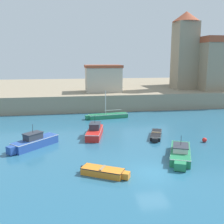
{
  "coord_description": "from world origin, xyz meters",
  "views": [
    {
      "loc": [
        -6.56,
        -19.02,
        9.07
      ],
      "look_at": [
        -0.85,
        15.3,
        2.0
      ],
      "focal_mm": 42.0,
      "sensor_mm": 36.0,
      "label": 1
    }
  ],
  "objects": [
    {
      "name": "mooring_buoy",
      "position": [
        8.13,
        6.71,
        0.26
      ],
      "size": [
        0.52,
        0.52,
        0.52
      ],
      "primitive_type": "sphere",
      "color": "red",
      "rests_on": "ground"
    },
    {
      "name": "sailboat_green_4",
      "position": [
        -0.71,
        20.33,
        0.38
      ],
      "size": [
        6.75,
        2.21,
        4.35
      ],
      "color": "#237A4C",
      "rests_on": "ground"
    },
    {
      "name": "motorboat_blue_2",
      "position": [
        -10.29,
        8.01,
        0.6
      ],
      "size": [
        4.87,
        4.81,
        2.52
      ],
      "color": "#284C9E",
      "rests_on": "ground"
    },
    {
      "name": "church",
      "position": [
        22.89,
        34.52,
        8.63
      ],
      "size": [
        14.62,
        16.24,
        15.41
      ],
      "color": "gray",
      "rests_on": "quay_seawall"
    },
    {
      "name": "harbor_shed_mid_row",
      "position": [
        0.0,
        30.71,
        5.46
      ],
      "size": [
        6.84,
        5.35,
        5.02
      ],
      "color": "#BCB29E",
      "rests_on": "quay_seawall"
    },
    {
      "name": "dinghy_orange_1",
      "position": [
        -4.01,
        0.18,
        0.32
      ],
      "size": [
        3.84,
        2.73,
        0.66
      ],
      "color": "orange",
      "rests_on": "ground"
    },
    {
      "name": "ground_plane",
      "position": [
        0.0,
        0.0,
        0.0
      ],
      "size": [
        200.0,
        200.0,
        0.0
      ],
      "primitive_type": "plane",
      "color": "#28607F"
    },
    {
      "name": "quay_seawall",
      "position": [
        0.0,
        44.72,
        1.47
      ],
      "size": [
        120.0,
        40.0,
        2.93
      ],
      "primitive_type": "cube",
      "color": "gray",
      "rests_on": "ground"
    },
    {
      "name": "motorboat_red_7",
      "position": [
        -3.62,
        11.09,
        0.59
      ],
      "size": [
        2.64,
        5.8,
        2.49
      ],
      "color": "red",
      "rests_on": "ground"
    },
    {
      "name": "motorboat_green_6",
      "position": [
        3.49,
        2.68,
        0.5
      ],
      "size": [
        3.79,
        6.12,
        2.2
      ],
      "color": "#237A4C",
      "rests_on": "ground"
    },
    {
      "name": "dinghy_black_3",
      "position": [
        3.44,
        9.39,
        0.29
      ],
      "size": [
        2.51,
        4.33,
        0.6
      ],
      "color": "black",
      "rests_on": "ground"
    }
  ]
}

